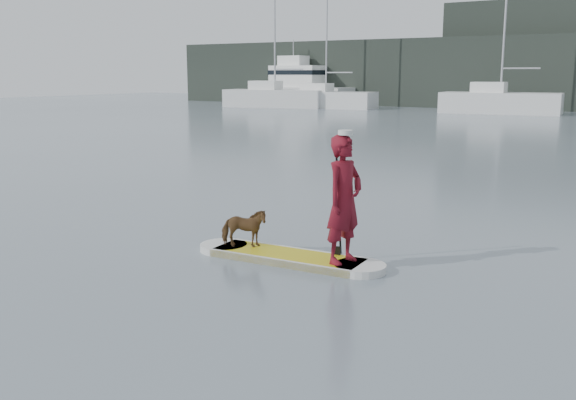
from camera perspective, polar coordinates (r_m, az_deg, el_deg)
The scene contains 10 objects.
paddleboard at distance 10.38m, azimuth 0.00°, elevation -5.09°, with size 3.29×0.97×0.12m.
paddler at distance 9.72m, azimuth 5.02°, elevation 0.04°, with size 0.71×0.47×1.96m, color maroon.
white_cap at distance 9.58m, azimuth 5.12°, elevation 6.00°, with size 0.22×0.22×0.07m, color silver.
dog at distance 10.70m, azimuth -3.96°, elevation -2.50°, with size 0.35×0.77×0.65m, color #512E1C.
paddle at distance 10.16m, azimuth 4.49°, elevation -1.21°, with size 0.10×0.30×2.00m.
sailboat_a at distance 57.51m, azimuth -1.24°, elevation 9.16°, with size 9.40×4.42×13.11m.
sailboat_b at distance 56.22m, azimuth 3.32°, elevation 9.07°, with size 8.84×3.22×12.90m.
sailboat_c at distance 50.99m, azimuth 18.25°, elevation 8.35°, with size 8.88×3.70×12.41m.
motor_yacht_b at distance 62.25m, azimuth 1.21°, elevation 10.04°, with size 9.38×3.66×6.08m.
shore_building_west at distance 59.87m, azimuth 20.61°, elevation 11.97°, with size 14.00×4.00×9.00m, color black.
Camera 1 is at (2.74, -4.48, 2.98)m, focal length 40.00 mm.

